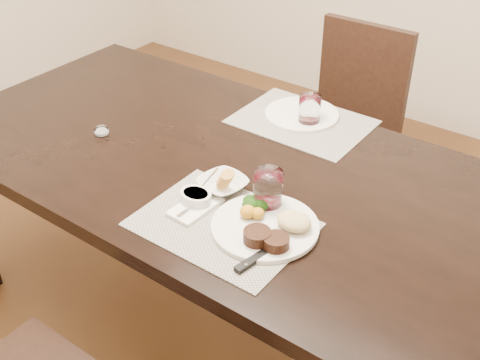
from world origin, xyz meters
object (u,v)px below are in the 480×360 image
Objects in this scene: dinner_plate at (269,226)px; wine_glass_near at (268,191)px; chair_far at (349,116)px; cracker_bowl at (223,184)px; steak_knife at (259,255)px; far_plate at (302,114)px.

dinner_plate is 0.12m from wine_glass_near.
chair_far reaches higher than wine_glass_near.
dinner_plate is at bearing -73.94° from chair_far.
wine_glass_near is (0.15, 0.01, 0.03)m from cracker_bowl.
steak_knife is at bearing -87.77° from dinner_plate.
chair_far is 1.13m from wine_glass_near.
dinner_plate is 2.53× the size of wine_glass_near.
wine_glass_near is at bearing -75.89° from chair_far.
chair_far is at bearing 95.98° from cracker_bowl.
wine_glass_near reaches higher than cracker_bowl.
wine_glass_near is (-0.10, 0.19, 0.05)m from steak_knife.
dinner_plate is 0.67m from far_plate.
far_plate is at bearing 111.37° from wine_glass_near.
wine_glass_near is at bearing 106.81° from dinner_plate.
cracker_bowl is 0.60× the size of far_plate.
steak_knife is 0.32m from cracker_bowl.
chair_far reaches higher than cracker_bowl.
cracker_bowl is (-0.22, 0.08, 0.00)m from dinner_plate.
dinner_plate is (0.33, -1.15, 0.27)m from chair_far.
chair_far is 1.33m from steak_knife.
steak_knife is 2.24× the size of wine_glass_near.
cracker_bowl is at bearing -84.47° from far_plate.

